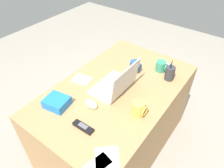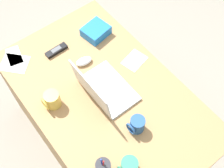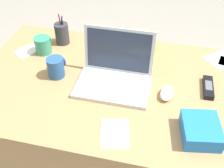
# 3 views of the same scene
# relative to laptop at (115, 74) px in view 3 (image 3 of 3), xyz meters

# --- Properties ---
(ground_plane) EXTENTS (6.00, 6.00, 0.00)m
(ground_plane) POSITION_rel_laptop_xyz_m (-0.01, -0.01, -0.78)
(ground_plane) COLOR gray
(desk) EXTENTS (1.37, 0.84, 0.73)m
(desk) POSITION_rel_laptop_xyz_m (-0.01, -0.01, -0.42)
(desk) COLOR #A87C4F
(desk) RESTS_ON ground
(laptop) EXTENTS (0.35, 0.26, 0.24)m
(laptop) POSITION_rel_laptop_xyz_m (0.00, 0.00, 0.00)
(laptop) COLOR silver
(laptop) RESTS_ON desk
(computer_mouse) EXTENTS (0.08, 0.11, 0.04)m
(computer_mouse) POSITION_rel_laptop_xyz_m (0.25, -0.04, -0.03)
(computer_mouse) COLOR white
(computer_mouse) RESTS_ON desk
(coffee_mug_white) EXTENTS (0.09, 0.10, 0.09)m
(coffee_mug_white) POSITION_rel_laptop_xyz_m (-0.44, 0.17, -0.01)
(coffee_mug_white) COLOR #338C6B
(coffee_mug_white) RESTS_ON desk
(coffee_mug_tall) EXTENTS (0.08, 0.09, 0.10)m
(coffee_mug_tall) POSITION_rel_laptop_xyz_m (-0.29, -0.01, 0.00)
(coffee_mug_tall) COLOR #26518C
(coffee_mug_tall) RESTS_ON desk
(coffee_mug_spare) EXTENTS (0.09, 0.10, 0.11)m
(coffee_mug_spare) POSITION_rel_laptop_xyz_m (0.12, 0.27, 0.00)
(coffee_mug_spare) COLOR #E0BC4C
(coffee_mug_spare) RESTS_ON desk
(cordless_phone) EXTENTS (0.05, 0.15, 0.03)m
(cordless_phone) POSITION_rel_laptop_xyz_m (0.44, 0.05, -0.04)
(cordless_phone) COLOR black
(cordless_phone) RESTS_ON desk
(pen_holder) EXTENTS (0.08, 0.08, 0.18)m
(pen_holder) POSITION_rel_laptop_xyz_m (-0.37, 0.28, 0.01)
(pen_holder) COLOR #333338
(pen_holder) RESTS_ON desk
(snack_bag) EXTENTS (0.17, 0.19, 0.07)m
(snack_bag) POSITION_rel_laptop_xyz_m (0.40, -0.24, -0.02)
(snack_bag) COLOR blue
(snack_bag) RESTS_ON desk
(paper_note_left) EXTENTS (0.15, 0.16, 0.00)m
(paper_note_left) POSITION_rel_laptop_xyz_m (-0.54, 0.15, -0.05)
(paper_note_left) COLOR white
(paper_note_left) RESTS_ON desk
(paper_note_right) EXTENTS (0.22, 0.22, 0.00)m
(paper_note_right) POSITION_rel_laptop_xyz_m (0.52, 0.31, -0.05)
(paper_note_right) COLOR white
(paper_note_right) RESTS_ON desk
(paper_note_front) EXTENTS (0.14, 0.17, 0.00)m
(paper_note_front) POSITION_rel_laptop_xyz_m (0.07, -0.30, -0.05)
(paper_note_front) COLOR white
(paper_note_front) RESTS_ON desk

